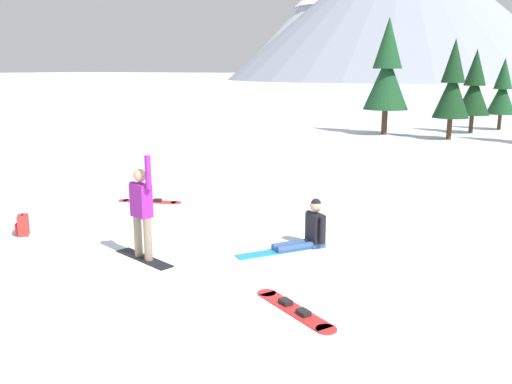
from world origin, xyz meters
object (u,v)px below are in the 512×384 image
(snowboarder_foreground, at_px, (142,211))
(pine_tree_short, at_px, (474,88))
(pine_tree_tall, at_px, (453,85))
(pine_tree_leaning, at_px, (387,71))
(pine_tree_young, at_px, (502,91))
(loose_snowboard_near_right, at_px, (294,309))
(snowboarder_midground, at_px, (308,231))
(loose_snowboard_far_spare, at_px, (150,201))
(backpack_red, at_px, (23,225))

(snowboarder_foreground, bearing_deg, pine_tree_short, 82.85)
(snowboarder_foreground, relative_size, pine_tree_tall, 0.40)
(pine_tree_leaning, relative_size, pine_tree_young, 1.49)
(loose_snowboard_near_right, bearing_deg, snowboarder_midground, 108.33)
(snowboarder_midground, relative_size, loose_snowboard_far_spare, 0.94)
(backpack_red, height_order, pine_tree_leaning, pine_tree_leaning)
(pine_tree_short, distance_m, pine_tree_tall, 3.55)
(pine_tree_tall, bearing_deg, pine_tree_leaning, 169.78)
(pine_tree_short, xyz_separation_m, pine_tree_young, (1.27, 2.56, -0.24))
(backpack_red, relative_size, pine_tree_leaning, 0.08)
(snowboarder_midground, distance_m, pine_tree_leaning, 20.13)
(loose_snowboard_far_spare, height_order, loose_snowboard_near_right, same)
(pine_tree_short, xyz_separation_m, pine_tree_leaning, (-4.09, -2.87, 0.86))
(snowboarder_midground, distance_m, pine_tree_young, 25.17)
(snowboarder_foreground, xyz_separation_m, loose_snowboard_near_right, (3.39, -0.76, -0.92))
(snowboarder_midground, relative_size, pine_tree_tall, 0.33)
(backpack_red, distance_m, pine_tree_leaning, 21.96)
(backpack_red, bearing_deg, pine_tree_young, 74.32)
(loose_snowboard_near_right, distance_m, pine_tree_short, 25.38)
(loose_snowboard_near_right, xyz_separation_m, pine_tree_leaning, (-4.41, 22.40, 3.31))
(snowboarder_midground, distance_m, backpack_red, 6.06)
(pine_tree_short, relative_size, pine_tree_leaning, 0.74)
(pine_tree_tall, bearing_deg, snowboarder_foreground, -96.55)
(loose_snowboard_far_spare, xyz_separation_m, pine_tree_short, (5.78, 20.88, 2.44))
(loose_snowboard_near_right, height_order, pine_tree_short, pine_tree_short)
(pine_tree_tall, bearing_deg, loose_snowboard_near_right, -87.44)
(pine_tree_short, bearing_deg, loose_snowboard_near_right, -89.28)
(loose_snowboard_near_right, relative_size, pine_tree_young, 0.41)
(snowboarder_midground, distance_m, loose_snowboard_near_right, 2.97)
(pine_tree_tall, bearing_deg, loose_snowboard_far_spare, -106.39)
(snowboarder_midground, distance_m, loose_snowboard_far_spare, 5.41)
(backpack_red, height_order, pine_tree_young, pine_tree_young)
(backpack_red, distance_m, pine_tree_tall, 21.89)
(pine_tree_leaning, distance_m, pine_tree_tall, 3.55)
(snowboarder_midground, xyz_separation_m, backpack_red, (-5.71, -2.02, -0.12))
(loose_snowboard_far_spare, bearing_deg, pine_tree_leaning, 84.65)
(backpack_red, relative_size, pine_tree_tall, 0.10)
(snowboarder_foreground, bearing_deg, loose_snowboard_near_right, -12.63)
(pine_tree_short, relative_size, pine_tree_tall, 0.92)
(loose_snowboard_near_right, height_order, backpack_red, backpack_red)
(loose_snowboard_far_spare, xyz_separation_m, pine_tree_tall, (5.12, 17.40, 2.66))
(pine_tree_leaning, bearing_deg, pine_tree_tall, -10.22)
(loose_snowboard_near_right, bearing_deg, snowboarder_foreground, 167.37)
(snowboarder_foreground, distance_m, pine_tree_young, 27.44)
(snowboarder_midground, height_order, pine_tree_short, pine_tree_short)
(loose_snowboard_far_spare, xyz_separation_m, backpack_red, (-0.55, -3.61, 0.19))
(pine_tree_short, height_order, pine_tree_leaning, pine_tree_leaning)
(snowboarder_foreground, relative_size, loose_snowboard_far_spare, 1.14)
(snowboarder_midground, distance_m, pine_tree_short, 22.57)
(snowboarder_midground, bearing_deg, pine_tree_short, 88.44)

